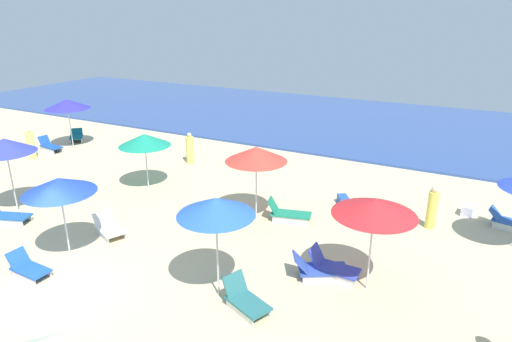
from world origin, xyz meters
name	(u,v)px	position (x,y,z in m)	size (l,w,h in m)	color
ground_plane	(55,297)	(0.00, 0.00, 0.00)	(60.00, 60.00, 0.00)	beige
ocean	(332,120)	(0.00, 22.16, 0.06)	(60.00, 15.69, 0.12)	#2F4C91
lounge_chair_0_1	(509,222)	(10.33, 9.73, 0.26)	(1.41, 0.81, 0.64)	silver
umbrella_1	(256,154)	(2.48, 6.40, 2.42)	(2.11, 2.11, 2.67)	silver
lounge_chair_1_0	(288,213)	(3.49, 6.85, 0.27)	(1.59, 0.94, 0.77)	silver
umbrella_2	(5,146)	(-5.63, 2.94, 2.50)	(2.04, 2.04, 2.76)	silver
lounge_chair_2_0	(6,215)	(-5.10, 2.17, 0.25)	(1.60, 1.04, 0.78)	silver
umbrella_3	(67,104)	(-10.53, 9.68, 2.34)	(2.31, 2.31, 2.59)	silver
lounge_chair_3_0	(76,136)	(-11.22, 10.54, 0.27)	(1.35, 1.34, 0.63)	silver
lounge_chair_3_1	(50,146)	(-10.85, 8.51, 0.28)	(1.41, 0.71, 0.77)	silver
umbrella_4	(216,207)	(3.66, 2.08, 2.49)	(1.93, 1.93, 2.72)	silver
lounge_chair_4_0	(245,300)	(4.55, 1.88, 0.26)	(1.38, 1.04, 0.76)	silver
umbrella_5	(375,208)	(6.98, 4.13, 2.34)	(2.12, 2.12, 2.54)	silver
lounge_chair_5_0	(318,269)	(5.66, 4.03, 0.26)	(1.62, 1.31, 0.70)	silver
lounge_chair_5_1	(332,267)	(5.97, 4.26, 0.27)	(1.39, 0.66, 0.77)	silver
umbrella_6	(144,140)	(-2.93, 7.00, 2.05)	(2.09, 2.09, 2.29)	silver
umbrella_7	(59,185)	(-1.29, 1.61, 2.28)	(2.04, 2.04, 2.51)	silver
lounge_chair_7_0	(109,228)	(-1.26, 3.17, 0.25)	(1.49, 1.14, 0.61)	silver
lounge_chair_7_1	(28,268)	(-1.47, 0.37, 0.23)	(1.22, 0.59, 0.66)	silver
beachgoer_0	(432,208)	(7.97, 8.61, 0.71)	(0.46, 0.46, 1.51)	#F4D856
beachgoer_1	(190,149)	(-3.21, 10.38, 0.69)	(0.42, 0.42, 1.51)	#DFD862
beachgoer_2	(31,145)	(-10.63, 7.29, 0.71)	(0.53, 0.53, 1.54)	#EEF46F
cooler_box_0	(343,200)	(4.79, 9.10, 0.17)	(0.55, 0.34, 0.33)	#2753B1
cooler_box_1	(468,210)	(9.04, 10.29, 0.18)	(0.54, 0.38, 0.36)	white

